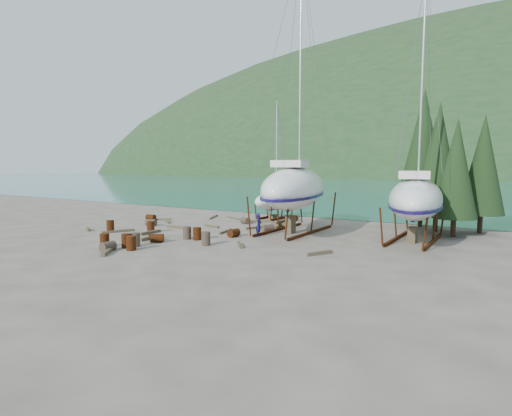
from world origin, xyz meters
The scene contains 49 objects.
ground centered at (0.00, 0.00, 0.00)m, with size 600.00×600.00×0.00m, color #5B5148.
bay_water centered at (0.00, 315.00, 0.01)m, with size 700.00×700.00×0.00m, color teal.
far_hill centered at (0.00, 320.00, 0.00)m, with size 800.00×360.00×110.00m, color #1C381C.
far_house_left centered at (-60.00, 190.00, 2.92)m, with size 6.60×5.60×5.60m.
far_house_center centered at (-20.00, 190.00, 2.92)m, with size 6.60×5.60×5.60m.
cypress_near_right centered at (12.50, 12.00, 5.79)m, with size 3.60×3.60×10.00m.
cypress_mid_right centered at (14.00, 10.00, 4.92)m, with size 3.06×3.06×8.50m.
cypress_back_left centered at (11.00, 14.00, 6.66)m, with size 4.14×4.14×11.50m.
cypress_far_right centered at (15.50, 13.00, 5.21)m, with size 3.24×3.24×9.00m.
moored_boat_left centered at (-30.00, 60.00, 0.39)m, with size 2.00×5.00×6.05m.
moored_boat_mid centered at (10.00, 80.00, 0.39)m, with size 2.00×5.00×6.05m.
moored_boat_far centered at (-8.00, 110.00, 0.39)m, with size 2.00×5.00×6.05m.
large_sailboat_near centered at (3.36, 5.74, 3.47)m, with size 7.65×14.27×21.56m.
large_sailboat_far centered at (12.02, 6.56, 2.96)m, with size 5.29×11.89×18.16m.
small_sailboat_shore centered at (-2.20, 12.18, 1.88)m, with size 2.76×7.27×11.40m.
worker centered at (2.08, 2.55, 0.84)m, with size 0.61×0.40×1.68m, color navy.
drum_0 centered at (-9.01, -1.80, 0.44)m, with size 0.58×0.58×0.88m, color #52220E.
drum_1 centered at (-2.76, -6.72, 0.29)m, with size 0.58×0.58×0.88m, color #2D2823.
drum_2 centered at (-11.39, 4.55, 0.29)m, with size 0.58×0.58×0.88m, color #52220E.
drum_4 centered at (0.16, 11.63, 0.29)m, with size 0.58×0.58×0.88m, color #52220E.
drum_5 centered at (-1.54, -1.13, 0.44)m, with size 0.58×0.58×0.88m, color #2D2823.
drum_6 centered at (0.67, 1.40, 0.29)m, with size 0.58×0.58×0.88m, color #52220E.
drum_7 centered at (-1.77, -5.79, 0.44)m, with size 0.58×0.58×0.88m, color #52220E.
drum_8 centered at (-5.89, -0.49, 0.44)m, with size 0.58×0.58×0.88m, color #52220E.
drum_9 centered at (-2.50, 7.50, 0.29)m, with size 0.58×0.58×0.88m, color #2D2823.
drum_10 centered at (-2.68, -5.43, 0.44)m, with size 0.58×0.58×0.88m, color #52220E.
drum_11 centered at (1.59, 4.70, 0.29)m, with size 0.58×0.58×0.88m, color #2D2823.
drum_12 centered at (-2.40, -3.13, 0.29)m, with size 0.58×0.58×0.88m, color #52220E.
drum_13 centered at (-3.90, -6.10, 0.44)m, with size 0.58×0.58×0.88m, color #52220E.
drum_14 centered at (-0.75, -0.97, 0.44)m, with size 0.58×0.58×0.88m, color #52220E.
drum_15 centered at (-8.56, 2.00, 0.29)m, with size 0.58×0.58×0.88m, color #2D2823.
drum_16 centered at (-2.46, -4.88, 0.44)m, with size 0.58×0.58×0.88m, color #2D2823.
drum_17 centered at (1.04, -2.16, 0.44)m, with size 0.58×0.58×0.88m, color #2D2823.
timber_0 centered at (-5.50, 9.73, 0.07)m, with size 0.14×2.35×0.14m, color brown.
timber_1 centered at (8.34, -0.78, 0.10)m, with size 0.19×1.78×0.19m, color brown.
timber_2 centered at (-9.05, 4.39, 0.09)m, with size 0.19×1.97×0.19m, color brown.
timber_4 centered at (-3.69, 4.19, 0.09)m, with size 0.17×1.71×0.17m, color brown.
timber_6 centered at (-1.90, 9.05, 0.10)m, with size 0.19×1.69×0.19m, color brown.
timber_7 centered at (3.04, -1.20, 0.09)m, with size 0.17×1.68×0.17m, color brown.
timber_8 centered at (-5.62, 2.20, 0.09)m, with size 0.19×2.19×0.19m, color brown.
timber_10 centered at (-0.08, 5.90, 0.08)m, with size 0.16×2.58×0.16m, color brown.
timber_11 centered at (-1.08, 2.73, 0.08)m, with size 0.15×2.25×0.15m, color brown.
timber_12 centered at (-8.05, -1.80, 0.08)m, with size 0.17×2.46×0.17m, color brown.
timber_13 centered at (-10.83, -2.52, 0.11)m, with size 0.22×1.14×0.22m, color brown.
timber_15 centered at (-7.70, 9.44, 0.07)m, with size 0.15×3.12×0.15m, color brown.
timber_16 centered at (-2.34, -6.98, 0.11)m, with size 0.23×2.45×0.23m, color brown.
timber_17 centered at (-10.80, 5.05, 0.08)m, with size 0.16×2.27×0.16m, color brown.
timber_pile_fore centered at (-3.58, -2.60, 0.30)m, with size 1.80×1.80×0.60m.
timber_pile_aft centered at (1.31, 7.18, 0.30)m, with size 1.80×1.80×0.60m.
Camera 1 is at (17.49, -21.69, 4.96)m, focal length 28.00 mm.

